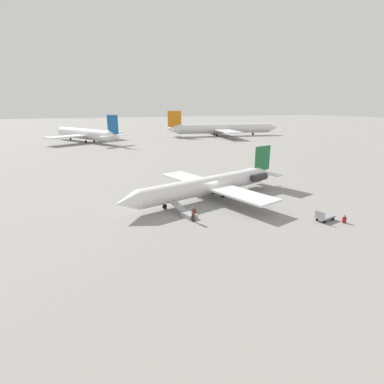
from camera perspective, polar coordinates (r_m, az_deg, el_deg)
The scene contains 8 objects.
ground_plane at distance 40.04m, azimuth 2.79°, elevation -1.24°, with size 600.00×600.00×0.00m, color gray.
airplane_main at distance 40.07m, azimuth 3.73°, elevation 1.47°, with size 25.76×19.84×6.11m.
airplane_far_left at distance 109.47m, azimuth -19.56°, elevation 10.39°, with size 27.06×34.49×9.30m.
airplane_taxiing_distant at distance 126.23m, azimuth 5.85°, elevation 11.95°, with size 47.89×36.92×10.09m.
boarding_stairs at distance 33.52m, azimuth -1.02°, elevation -4.08°, with size 2.06×4.14×1.58m.
passenger at distance 31.81m, azimuth 0.27°, elevation -3.97°, with size 0.41×0.56×1.74m.
luggage_cart at distance 35.25m, azimuth 23.97°, elevation -4.32°, with size 2.37×1.49×1.22m.
suitcase at distance 35.60m, azimuth 27.02°, elevation -4.74°, with size 0.42×0.37×0.88m.
Camera 1 is at (16.55, 34.46, 11.91)m, focal length 28.00 mm.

